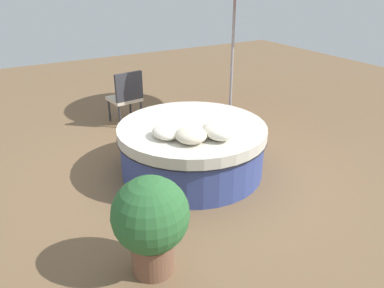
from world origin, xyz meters
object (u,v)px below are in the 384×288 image
throw_pillow_1 (191,135)px  patio_chair (126,94)px  round_bed (192,148)px  throw_pillow_0 (165,132)px  planter (151,220)px  throw_pillow_2 (217,131)px

throw_pillow_1 → patio_chair: bearing=176.1°
round_bed → throw_pillow_1: throw_pillow_1 is taller
throw_pillow_0 → planter: (1.31, -0.81, -0.19)m
throw_pillow_0 → planter: bearing=-31.7°
throw_pillow_0 → throw_pillow_1: bearing=37.0°
throw_pillow_0 → patio_chair: bearing=170.7°
patio_chair → planter: size_ratio=0.99×
throw_pillow_1 → planter: planter is taller
round_bed → patio_chair: patio_chair is taller
round_bed → planter: (1.49, -1.30, 0.22)m
planter → throw_pillow_1: bearing=135.5°
throw_pillow_0 → patio_chair: size_ratio=0.42×
round_bed → throw_pillow_0: size_ratio=4.94×
round_bed → throw_pillow_1: bearing=-31.8°
planter → throw_pillow_2: bearing=125.6°
throw_pillow_0 → throw_pillow_2: (0.34, 0.55, 0.02)m
patio_chair → planter: (3.66, -1.20, 0.01)m
throw_pillow_0 → throw_pillow_2: throw_pillow_2 is taller
throw_pillow_0 → patio_chair: (-2.35, 0.38, -0.21)m
throw_pillow_0 → planter: size_ratio=0.42×
throw_pillow_0 → throw_pillow_1: 0.35m
throw_pillow_1 → throw_pillow_0: bearing=-143.0°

